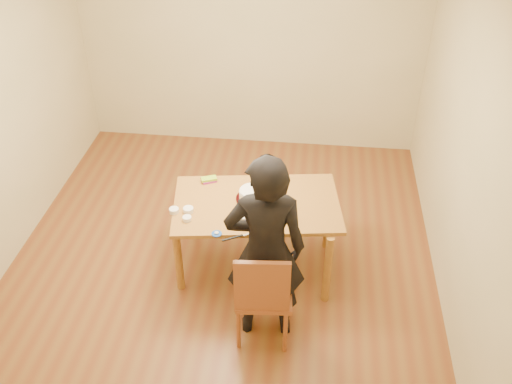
# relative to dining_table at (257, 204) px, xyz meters

# --- Properties ---
(room_shell) EXTENTS (4.00, 4.50, 2.70)m
(room_shell) POSITION_rel_dining_table_xyz_m (-0.33, 0.39, 0.62)
(room_shell) COLOR brown
(room_shell) RESTS_ON ground
(dining_table) EXTENTS (1.55, 1.06, 0.04)m
(dining_table) POSITION_rel_dining_table_xyz_m (0.00, 0.00, 0.00)
(dining_table) COLOR brown
(dining_table) RESTS_ON floor
(dining_chair) EXTENTS (0.47, 0.47, 0.04)m
(dining_chair) POSITION_rel_dining_table_xyz_m (0.15, -0.78, -0.28)
(dining_chair) COLOR brown
(dining_chair) RESTS_ON floor
(cake_plate) EXTENTS (0.29, 0.29, 0.02)m
(cake_plate) POSITION_rel_dining_table_xyz_m (-0.04, 0.04, 0.03)
(cake_plate) COLOR red
(cake_plate) RESTS_ON dining_table
(cake) EXTENTS (0.23, 0.23, 0.07)m
(cake) POSITION_rel_dining_table_xyz_m (-0.04, 0.04, 0.08)
(cake) COLOR white
(cake) RESTS_ON cake_plate
(frosting_dome) EXTENTS (0.23, 0.23, 0.03)m
(frosting_dome) POSITION_rel_dining_table_xyz_m (-0.04, 0.04, 0.13)
(frosting_dome) COLOR white
(frosting_dome) RESTS_ON cake
(frosting_tub) EXTENTS (0.09, 0.09, 0.08)m
(frosting_tub) POSITION_rel_dining_table_xyz_m (-0.09, -0.29, 0.06)
(frosting_tub) COLOR white
(frosting_tub) RESTS_ON dining_table
(frosting_lid) EXTENTS (0.08, 0.08, 0.01)m
(frosting_lid) POSITION_rel_dining_table_xyz_m (-0.28, -0.46, 0.02)
(frosting_lid) COLOR #1945A5
(frosting_lid) RESTS_ON dining_table
(frosting_dollop) EXTENTS (0.04, 0.04, 0.02)m
(frosting_dollop) POSITION_rel_dining_table_xyz_m (-0.28, -0.46, 0.03)
(frosting_dollop) COLOR white
(frosting_dollop) RESTS_ON frosting_lid
(ramekin_green) EXTENTS (0.07, 0.07, 0.04)m
(ramekin_green) POSITION_rel_dining_table_xyz_m (-0.55, -0.31, 0.04)
(ramekin_green) COLOR white
(ramekin_green) RESTS_ON dining_table
(ramekin_yellow) EXTENTS (0.08, 0.08, 0.04)m
(ramekin_yellow) POSITION_rel_dining_table_xyz_m (-0.69, -0.21, 0.04)
(ramekin_yellow) COLOR white
(ramekin_yellow) RESTS_ON dining_table
(ramekin_multi) EXTENTS (0.09, 0.09, 0.04)m
(ramekin_multi) POSITION_rel_dining_table_xyz_m (-0.57, -0.19, 0.04)
(ramekin_multi) COLOR white
(ramekin_multi) RESTS_ON dining_table
(candy_box_pink) EXTENTS (0.15, 0.12, 0.02)m
(candy_box_pink) POSITION_rel_dining_table_xyz_m (-0.47, 0.27, 0.03)
(candy_box_pink) COLOR #BE2C80
(candy_box_pink) RESTS_ON dining_table
(candy_box_green) EXTENTS (0.16, 0.12, 0.02)m
(candy_box_green) POSITION_rel_dining_table_xyz_m (-0.47, 0.27, 0.05)
(candy_box_green) COLOR green
(candy_box_green) RESTS_ON candy_box_pink
(spatula) EXTENTS (0.16, 0.10, 0.01)m
(spatula) POSITION_rel_dining_table_xyz_m (-0.14, -0.49, 0.02)
(spatula) COLOR black
(spatula) RESTS_ON dining_table
(person) EXTENTS (0.66, 0.47, 1.71)m
(person) POSITION_rel_dining_table_xyz_m (0.15, -0.73, 0.12)
(person) COLOR black
(person) RESTS_ON floor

